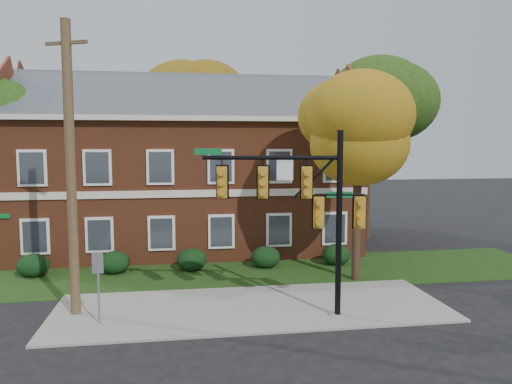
{
  "coord_description": "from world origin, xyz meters",
  "views": [
    {
      "loc": [
        -2.54,
        -16.27,
        5.96
      ],
      "look_at": [
        0.46,
        3.0,
        4.03
      ],
      "focal_mm": 35.0,
      "sensor_mm": 36.0,
      "label": 1
    }
  ],
  "objects": [
    {
      "name": "hedge_left",
      "position": [
        -5.5,
        6.7,
        0.53
      ],
      "size": [
        1.4,
        1.26,
        1.05
      ],
      "primitive_type": "ellipsoid",
      "color": "black",
      "rests_on": "ground"
    },
    {
      "name": "traffic_signal",
      "position": [
        1.62,
        -0.2,
        3.96
      ],
      "size": [
        5.66,
        1.12,
        6.38
      ],
      "rotation": [
        0.0,
        0.0,
        -0.17
      ],
      "color": "gray",
      "rests_on": "ground"
    },
    {
      "name": "hedge_right",
      "position": [
        1.5,
        6.7,
        0.53
      ],
      "size": [
        1.4,
        1.26,
        1.05
      ],
      "primitive_type": "ellipsoid",
      "color": "black",
      "rests_on": "ground"
    },
    {
      "name": "sidewalk",
      "position": [
        0.0,
        1.0,
        0.04
      ],
      "size": [
        14.0,
        5.0,
        0.08
      ],
      "primitive_type": "cube",
      "color": "gray",
      "rests_on": "ground"
    },
    {
      "name": "hedge_far_left",
      "position": [
        -9.0,
        6.7,
        0.53
      ],
      "size": [
        1.4,
        1.26,
        1.05
      ],
      "primitive_type": "ellipsoid",
      "color": "black",
      "rests_on": "ground"
    },
    {
      "name": "hedge_center",
      "position": [
        -2.0,
        6.7,
        0.53
      ],
      "size": [
        1.4,
        1.26,
        1.05
      ],
      "primitive_type": "ellipsoid",
      "color": "black",
      "rests_on": "ground"
    },
    {
      "name": "utility_pole",
      "position": [
        -6.13,
        1.24,
        5.07
      ],
      "size": [
        1.47,
        0.72,
        10.01
      ],
      "rotation": [
        0.0,
        0.0,
        -0.41
      ],
      "color": "#4B3B23",
      "rests_on": "ground"
    },
    {
      "name": "apartment_building",
      "position": [
        -2.0,
        11.95,
        4.99
      ],
      "size": [
        18.8,
        8.8,
        9.74
      ],
      "color": "brown",
      "rests_on": "ground"
    },
    {
      "name": "hedge_far_right",
      "position": [
        5.0,
        6.7,
        0.53
      ],
      "size": [
        1.4,
        1.26,
        1.05
      ],
      "primitive_type": "ellipsoid",
      "color": "black",
      "rests_on": "ground"
    },
    {
      "name": "tree_far_rear",
      "position": [
        -0.66,
        19.79,
        8.84
      ],
      "size": [
        6.84,
        6.46,
        11.52
      ],
      "color": "black",
      "rests_on": "ground"
    },
    {
      "name": "tree_right_rear",
      "position": [
        9.31,
        12.81,
        8.12
      ],
      "size": [
        6.3,
        5.95,
        10.62
      ],
      "color": "black",
      "rests_on": "ground"
    },
    {
      "name": "grass_strip",
      "position": [
        0.0,
        6.0,
        0.02
      ],
      "size": [
        30.0,
        6.0,
        0.04
      ],
      "primitive_type": "cube",
      "color": "#193811",
      "rests_on": "ground"
    },
    {
      "name": "tree_near_right",
      "position": [
        5.22,
        3.87,
        6.67
      ],
      "size": [
        4.5,
        4.25,
        8.58
      ],
      "color": "black",
      "rests_on": "ground"
    },
    {
      "name": "ground",
      "position": [
        0.0,
        0.0,
        0.0
      ],
      "size": [
        120.0,
        120.0,
        0.0
      ],
      "primitive_type": "plane",
      "color": "black",
      "rests_on": "ground"
    },
    {
      "name": "sign_post",
      "position": [
        -5.16,
        0.08,
        1.66
      ],
      "size": [
        0.36,
        0.07,
        2.45
      ],
      "rotation": [
        0.0,
        0.0,
        -0.02
      ],
      "color": "slate",
      "rests_on": "ground"
    }
  ]
}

